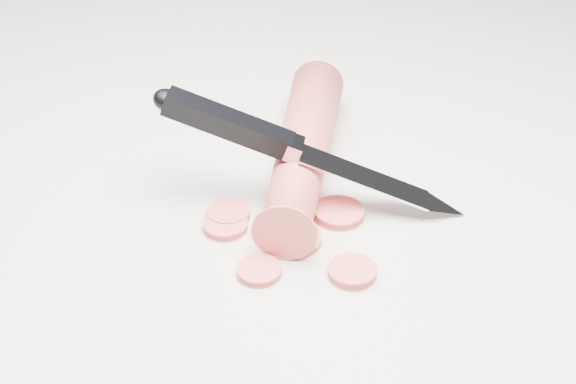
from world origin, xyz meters
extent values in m
plane|color=beige|center=(0.00, 0.00, 0.00)|extent=(2.40, 2.40, 0.00)
cylinder|color=#D0423C|center=(0.01, 0.04, 0.02)|extent=(0.10, 0.22, 0.04)
cylinder|color=#E14A43|center=(0.03, -0.02, 0.00)|extent=(0.04, 0.04, 0.01)
cylinder|color=#E14A43|center=(-0.03, -0.07, 0.00)|extent=(0.03, 0.03, 0.01)
cylinder|color=#E14A43|center=(-0.01, -0.05, 0.00)|extent=(0.04, 0.04, 0.01)
cylinder|color=#E14A43|center=(0.03, -0.09, 0.00)|extent=(0.03, 0.03, 0.01)
cylinder|color=#E14A43|center=(-0.05, -0.01, 0.00)|extent=(0.03, 0.03, 0.01)
cylinder|color=#E14A43|center=(-0.05, -0.02, 0.00)|extent=(0.03, 0.03, 0.01)
camera|label=1|loc=(-0.08, -0.47, 0.35)|focal=50.00mm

